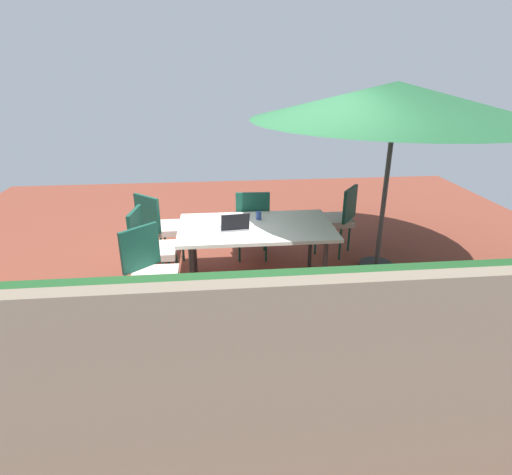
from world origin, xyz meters
name	(u,v)px	position (x,y,z in m)	size (l,w,h in m)	color
ground_plane	(256,283)	(0.00, 0.00, -0.01)	(10.00, 10.00, 0.02)	brown
back_fence	(324,442)	(0.00, 3.13, 0.85)	(9.50, 0.08, 1.70)	#7F705B
hedge_row	(287,365)	(0.00, 2.19, 0.53)	(6.30, 0.88, 1.05)	#1E4C23
dining_table	(256,230)	(0.00, 0.00, 0.69)	(1.80, 1.04, 0.74)	silver
patio_umbrella	(396,101)	(-1.62, -0.24, 2.10)	(3.34, 3.34, 2.31)	#4C4C4C
chair_east	(150,246)	(1.22, 0.03, 0.55)	(0.49, 0.48, 0.98)	beige
chair_southwest	(338,216)	(-1.22, -0.75, 0.55)	(0.58, 0.58, 0.98)	beige
chair_southeast	(158,225)	(1.22, -0.65, 0.55)	(0.59, 0.59, 0.98)	beige
chair_south	(252,220)	(-0.02, -0.71, 0.55)	(0.46, 0.47, 0.98)	beige
chair_northeast	(151,270)	(1.14, 0.67, 0.55)	(0.59, 0.59, 0.98)	beige
laptop	(235,226)	(0.26, 0.10, 0.79)	(0.34, 0.28, 0.21)	gray
cup	(259,216)	(-0.05, -0.22, 0.79)	(0.07, 0.07, 0.10)	#334C99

